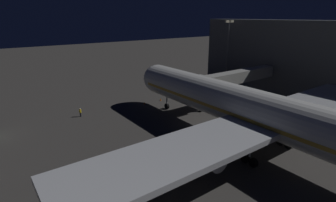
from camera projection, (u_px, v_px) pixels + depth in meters
ground_plane at (216, 131)px, 45.23m from camera, size 320.00×320.00×0.00m
airliner_at_gate at (276, 118)px, 35.28m from camera, size 58.02×64.15×18.65m
jet_bridge at (230, 78)px, 57.40m from camera, size 24.62×3.40×7.46m
apron_floodlight_mast at (228, 48)px, 72.43m from camera, size 2.90×0.50×17.77m
ground_crew_walking_aft at (80, 112)px, 51.54m from camera, size 0.40×0.40×1.77m
traffic_cone_nose_port at (161, 99)px, 61.54m from camera, size 0.36×0.36×0.55m
traffic_cone_nose_starboard at (144, 103)px, 59.06m from camera, size 0.36×0.36×0.55m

